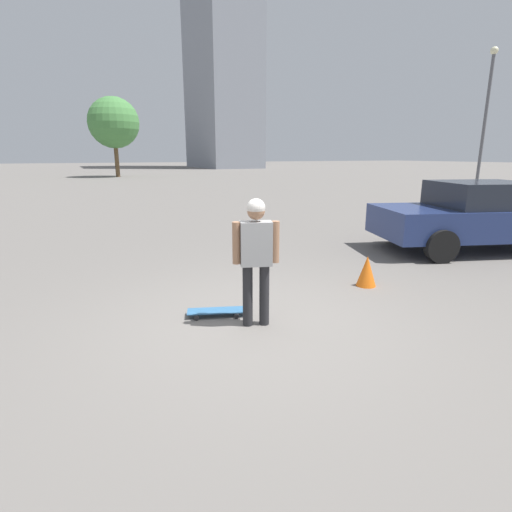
# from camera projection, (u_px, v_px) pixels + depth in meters

# --- Properties ---
(ground_plane) EXTENTS (220.00, 220.00, 0.00)m
(ground_plane) POSITION_uv_depth(u_px,v_px,m) (256.00, 324.00, 5.01)
(ground_plane) COLOR slate
(person) EXTENTS (0.54, 0.31, 1.58)m
(person) POSITION_uv_depth(u_px,v_px,m) (256.00, 250.00, 4.78)
(person) COLOR #262628
(person) RESTS_ON ground_plane
(skateboard) EXTENTS (0.80, 0.47, 0.08)m
(skateboard) POSITION_uv_depth(u_px,v_px,m) (216.00, 311.00, 5.27)
(skateboard) COLOR #336693
(skateboard) RESTS_ON ground_plane
(car_parked_near) EXTENTS (4.62, 3.12, 1.51)m
(car_parked_near) POSITION_uv_depth(u_px,v_px,m) (477.00, 215.00, 8.75)
(car_parked_near) COLOR navy
(car_parked_near) RESTS_ON ground_plane
(building_block_distant) EXTENTS (8.08, 15.24, 41.15)m
(building_block_distant) POSITION_uv_depth(u_px,v_px,m) (221.00, 31.00, 61.27)
(building_block_distant) COLOR gray
(building_block_distant) RESTS_ON ground_plane
(tree_distant) EXTENTS (4.64, 4.64, 7.27)m
(tree_distant) POSITION_uv_depth(u_px,v_px,m) (114.00, 123.00, 36.99)
(tree_distant) COLOR brown
(tree_distant) RESTS_ON ground_plane
(traffic_cone) EXTENTS (0.32, 0.32, 0.50)m
(traffic_cone) POSITION_uv_depth(u_px,v_px,m) (367.00, 271.00, 6.43)
(traffic_cone) COLOR orange
(traffic_cone) RESTS_ON ground_plane
(lamp_post) EXTENTS (0.28, 0.28, 5.95)m
(lamp_post) POSITION_uv_depth(u_px,v_px,m) (485.00, 117.00, 15.34)
(lamp_post) COLOR #59595E
(lamp_post) RESTS_ON ground_plane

